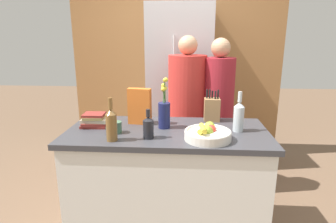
{
  "coord_description": "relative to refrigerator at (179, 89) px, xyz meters",
  "views": [
    {
      "loc": [
        0.14,
        -1.99,
        1.59
      ],
      "look_at": [
        0.0,
        0.09,
        1.03
      ],
      "focal_mm": 30.0,
      "sensor_mm": 36.0,
      "label": 1
    }
  ],
  "objects": [
    {
      "name": "flower_vase",
      "position": [
        -0.08,
        -1.33,
        0.06
      ],
      "size": [
        0.09,
        0.09,
        0.39
      ],
      "color": "#191E4C",
      "rests_on": "kitchen_island"
    },
    {
      "name": "book_stack",
      "position": [
        -0.62,
        -1.34,
        -0.01
      ],
      "size": [
        0.22,
        0.16,
        0.11
      ],
      "color": "maroon",
      "rests_on": "kitchen_island"
    },
    {
      "name": "bottle_wine",
      "position": [
        -0.17,
        -1.56,
        0.02
      ],
      "size": [
        0.07,
        0.07,
        0.21
      ],
      "color": "black",
      "rests_on": "kitchen_island"
    },
    {
      "name": "back_wall_wood",
      "position": [
        -0.05,
        0.36,
        0.32
      ],
      "size": [
        2.7,
        0.12,
        2.6
      ],
      "color": "#9E6B3D",
      "rests_on": "ground_plane"
    },
    {
      "name": "bottle_oil",
      "position": [
        0.47,
        -1.37,
        0.05
      ],
      "size": [
        0.08,
        0.08,
        0.3
      ],
      "color": "#B2BCC1",
      "rests_on": "kitchen_island"
    },
    {
      "name": "bottle_vinegar",
      "position": [
        -0.41,
        -1.63,
        0.05
      ],
      "size": [
        0.07,
        0.07,
        0.29
      ],
      "color": "brown",
      "rests_on": "kitchen_island"
    },
    {
      "name": "cereal_box",
      "position": [
        -0.28,
        -1.24,
        0.08
      ],
      "size": [
        0.19,
        0.09,
        0.29
      ],
      "color": "orange",
      "rests_on": "kitchen_island"
    },
    {
      "name": "person_in_blue",
      "position": [
        0.4,
        -0.64,
        -0.08
      ],
      "size": [
        0.3,
        0.3,
        1.58
      ],
      "rotation": [
        0.0,
        0.0,
        0.05
      ],
      "color": "#383842",
      "rests_on": "ground_plane"
    },
    {
      "name": "fruit_bowl",
      "position": [
        0.24,
        -1.56,
        -0.02
      ],
      "size": [
        0.32,
        0.32,
        0.11
      ],
      "color": "silver",
      "rests_on": "kitchen_island"
    },
    {
      "name": "knife_block",
      "position": [
        0.3,
        -1.11,
        0.03
      ],
      "size": [
        0.13,
        0.11,
        0.26
      ],
      "color": "olive",
      "rests_on": "kitchen_island"
    },
    {
      "name": "kitchen_island",
      "position": [
        -0.05,
        -1.38,
        -0.52
      ],
      "size": [
        1.5,
        0.71,
        0.91
      ],
      "color": "silver",
      "rests_on": "ground_plane"
    },
    {
      "name": "person_at_sink",
      "position": [
        0.09,
        -0.61,
        -0.08
      ],
      "size": [
        0.38,
        0.38,
        1.6
      ],
      "rotation": [
        0.0,
        0.0,
        0.38
      ],
      "color": "#383842",
      "rests_on": "ground_plane"
    },
    {
      "name": "coffee_mug",
      "position": [
        -0.42,
        -1.47,
        -0.02
      ],
      "size": [
        0.11,
        0.09,
        0.08
      ],
      "color": "#42664C",
      "rests_on": "kitchen_island"
    },
    {
      "name": "refrigerator",
      "position": [
        0.0,
        0.0,
        0.0
      ],
      "size": [
        0.75,
        0.62,
        1.95
      ],
      "color": "#B7B7BC",
      "rests_on": "ground_plane"
    }
  ]
}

